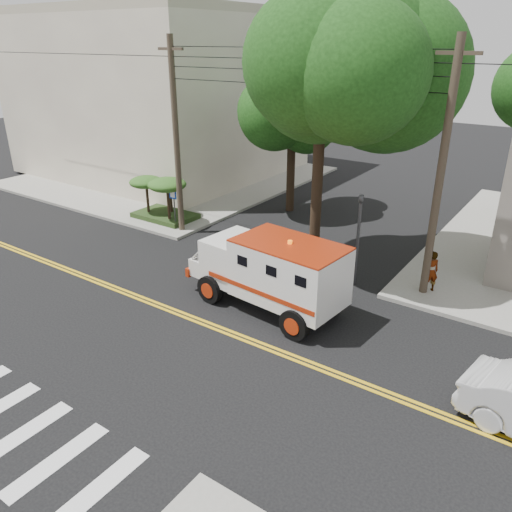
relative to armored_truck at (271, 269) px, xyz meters
The scene contains 13 objects.
ground 3.41m from the armored_truck, 135.68° to the right, with size 100.00×100.00×0.00m, color black.
sidewalk_nw 19.42m from the armored_truck, 144.04° to the left, with size 17.00×17.00×0.15m, color gray.
building_left 22.17m from the armored_truck, 143.94° to the left, with size 16.00×14.00×10.00m, color #BEB09C.
utility_pole_left 9.18m from the armored_truck, 153.53° to the left, with size 0.28×0.28×9.00m, color #382D23.
utility_pole_right 6.51m from the armored_truck, 44.66° to the left, with size 0.28×0.28×9.00m, color #382D23.
tree_main 6.99m from the armored_truck, 93.36° to the left, with size 6.08×5.70×9.85m.
tree_left 11.60m from the armored_truck, 116.69° to the left, with size 4.48×4.20×7.70m.
traffic_signal 3.90m from the armored_truck, 64.96° to the left, with size 0.15×0.18×3.60m.
accessibility_sign 9.30m from the armored_truck, 154.22° to the left, with size 0.45×0.10×2.02m.
palm_planter 10.61m from the armored_truck, 154.93° to the left, with size 3.52×2.63×2.36m.
armored_truck is the anchor object (origin of this frame).
pedestrian_a 6.05m from the armored_truck, 45.11° to the left, with size 0.58×0.38×1.59m, color gray.
pedestrian_b 8.74m from the armored_truck, 45.89° to the left, with size 0.83×0.65×1.72m, color gray.
Camera 1 is at (10.57, -10.92, 8.80)m, focal length 35.00 mm.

